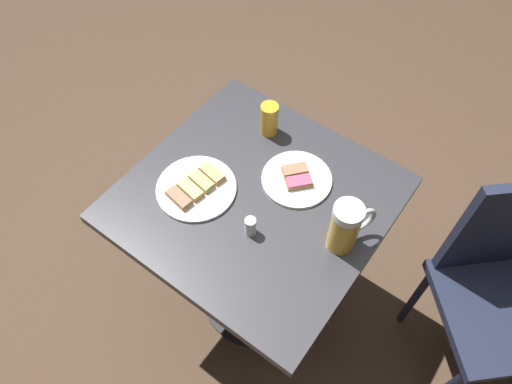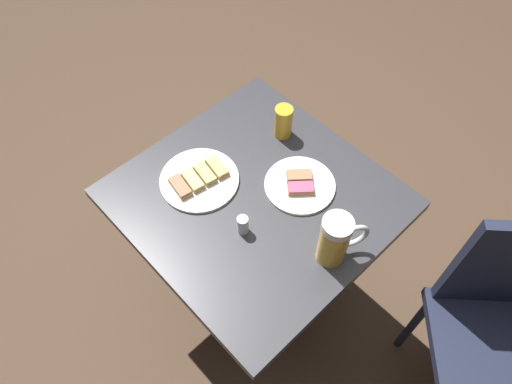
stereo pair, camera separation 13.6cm
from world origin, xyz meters
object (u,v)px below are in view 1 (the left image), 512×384
Objects in this scene: beer_glass_small at (269,119)px; cafe_chair at (502,283)px; plate_far at (297,178)px; plate_near at (196,187)px; beer_mug at (346,226)px; salt_shaker at (250,226)px.

cafe_chair reaches higher than beer_glass_small.
plate_far is 1.88× the size of beer_glass_small.
plate_near is 1.13× the size of plate_far.
beer_mug is (0.10, 0.21, 0.08)m from plate_far.
cafe_chair is at bearing 123.80° from beer_mug.
salt_shaker is (0.33, 0.17, -0.02)m from beer_glass_small.
beer_mug reaches higher than beer_glass_small.
beer_glass_small is (-0.31, 0.04, 0.05)m from plate_near.
beer_glass_small is 0.12× the size of cafe_chair.
plate_far is 0.71m from cafe_chair.
beer_mug is 0.25m from salt_shaker.
beer_mug is at bearing 103.14° from plate_near.
plate_near is 0.32m from beer_glass_small.
plate_far is 0.22m from salt_shaker.
beer_mug is 2.69× the size of salt_shaker.
cafe_chair is at bearing 106.35° from plate_far.
salt_shaker is (0.22, -0.00, 0.02)m from plate_far.
beer_glass_small is at bearing -37.84° from cafe_chair.
cafe_chair is (-0.39, 0.86, -0.22)m from plate_near.
cafe_chair reaches higher than salt_shaker.
plate_far is 0.23× the size of cafe_chair.
beer_glass_small is at bearing 172.84° from plate_near.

